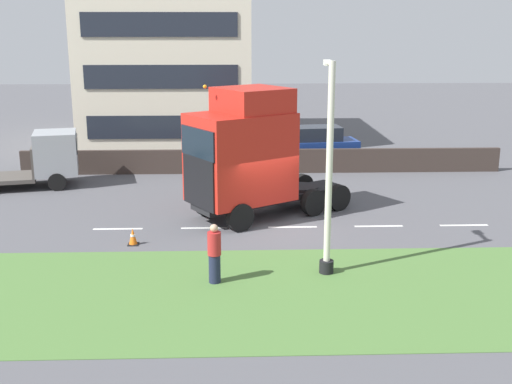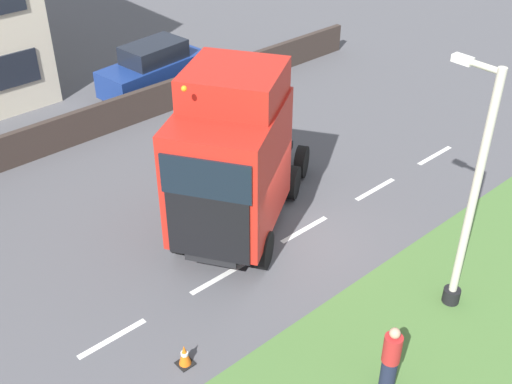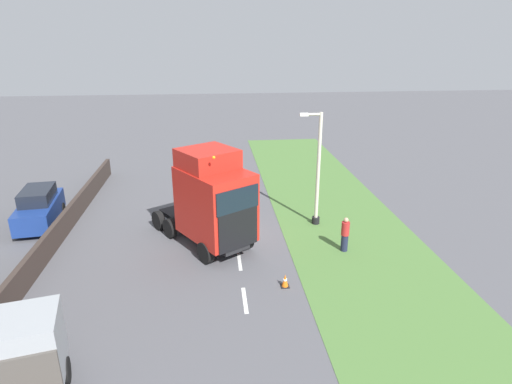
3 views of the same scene
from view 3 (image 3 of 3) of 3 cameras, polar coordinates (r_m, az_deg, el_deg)
The scene contains 10 objects.
ground_plane at distance 22.56m, azimuth -2.65°, elevation -6.07°, with size 120.00×120.00×0.00m, color #515156.
grass_verge at distance 23.61m, azimuth 12.10°, elevation -5.26°, with size 7.00×44.00×0.01m.
lane_markings at distance 23.18m, azimuth -2.76°, elevation -5.31°, with size 0.16×14.60×0.00m.
boundary_wall at distance 23.64m, azimuth -25.10°, elevation -5.20°, with size 0.25×24.00×1.20m.
lorry_cab at distance 20.63m, azimuth -5.83°, elevation -1.17°, with size 5.54×6.64×5.12m.
flatbed_truck at distance 14.42m, azimuth -28.89°, elevation -19.48°, with size 3.22×5.67×2.51m.
parked_car at distance 26.55m, azimuth -26.94°, elevation -1.85°, with size 2.31×4.70×2.07m.
lamp_post at distance 23.36m, azimuth 8.12°, elevation 2.02°, with size 1.33×0.43×6.26m.
pedestrian at distance 21.27m, azimuth 11.78°, elevation -5.60°, with size 0.39×0.39×1.77m.
traffic_cone_lead at distance 18.35m, azimuth 3.89°, elevation -11.70°, with size 0.36×0.36×0.58m.
Camera 3 is at (1.06, 20.23, 9.93)m, focal length 30.00 mm.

